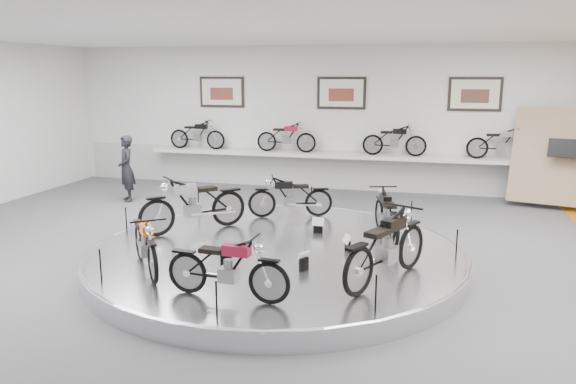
% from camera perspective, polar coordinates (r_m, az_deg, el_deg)
% --- Properties ---
extents(floor, '(16.00, 16.00, 0.00)m').
position_cam_1_polar(floor, '(9.46, -1.65, -7.97)').
color(floor, '#535355').
rests_on(floor, ground).
extents(ceiling, '(16.00, 16.00, 0.00)m').
position_cam_1_polar(ceiling, '(8.93, -1.81, 16.94)').
color(ceiling, white).
rests_on(ceiling, wall_back).
extents(wall_back, '(16.00, 0.00, 16.00)m').
position_cam_1_polar(wall_back, '(15.78, 5.42, 7.44)').
color(wall_back, silver).
rests_on(wall_back, floor).
extents(dado_band, '(15.68, 0.04, 1.10)m').
position_cam_1_polar(dado_band, '(15.94, 5.30, 2.24)').
color(dado_band, '#BCBCBA').
rests_on(dado_band, floor).
extents(display_platform, '(6.40, 6.40, 0.30)m').
position_cam_1_polar(display_platform, '(9.68, -1.16, -6.55)').
color(display_platform, silver).
rests_on(display_platform, floor).
extents(platform_rim, '(6.40, 6.40, 0.10)m').
position_cam_1_polar(platform_rim, '(9.64, -1.17, -5.88)').
color(platform_rim, '#B2B2BA').
rests_on(platform_rim, display_platform).
extents(shelf, '(11.00, 0.55, 0.10)m').
position_cam_1_polar(shelf, '(15.60, 5.17, 3.70)').
color(shelf, silver).
rests_on(shelf, wall_back).
extents(poster_left, '(1.35, 0.06, 0.88)m').
position_cam_1_polar(poster_left, '(16.62, -6.74, 10.06)').
color(poster_left, silver).
rests_on(poster_left, wall_back).
extents(poster_center, '(1.35, 0.06, 0.88)m').
position_cam_1_polar(poster_center, '(15.71, 5.44, 9.98)').
color(poster_center, silver).
rests_on(poster_center, wall_back).
extents(poster_right, '(1.35, 0.06, 0.88)m').
position_cam_1_polar(poster_right, '(15.54, 18.47, 9.41)').
color(poster_right, silver).
rests_on(poster_right, wall_back).
extents(display_panel, '(2.56, 1.52, 2.30)m').
position_cam_1_polar(display_panel, '(15.10, 26.29, 3.20)').
color(display_panel, tan).
rests_on(display_panel, floor).
extents(shelf_bike_a, '(1.22, 0.43, 0.73)m').
position_cam_1_polar(shelf_bike_a, '(16.74, -9.20, 5.59)').
color(shelf_bike_a, black).
rests_on(shelf_bike_a, shelf).
extents(shelf_bike_b, '(1.22, 0.43, 0.73)m').
position_cam_1_polar(shelf_bike_b, '(15.85, -0.18, 5.39)').
color(shelf_bike_b, maroon).
rests_on(shelf_bike_b, shelf).
extents(shelf_bike_c, '(1.22, 0.43, 0.73)m').
position_cam_1_polar(shelf_bike_c, '(15.38, 10.74, 4.98)').
color(shelf_bike_c, black).
rests_on(shelf_bike_c, shelf).
extents(shelf_bike_d, '(1.22, 0.43, 0.73)m').
position_cam_1_polar(shelf_bike_d, '(15.44, 20.81, 4.44)').
color(shelf_bike_d, silver).
rests_on(shelf_bike_d, shelf).
extents(bike_a, '(0.96, 1.60, 0.89)m').
position_cam_1_polar(bike_a, '(10.26, 9.99, -2.21)').
color(bike_a, black).
rests_on(bike_a, display_platform).
extents(bike_b, '(1.57, 0.97, 0.87)m').
position_cam_1_polar(bike_b, '(11.59, 0.25, -0.44)').
color(bike_b, black).
rests_on(bike_b, display_platform).
extents(bike_c, '(1.72, 1.74, 1.06)m').
position_cam_1_polar(bike_c, '(10.67, -9.58, -1.18)').
color(bike_c, silver).
rests_on(bike_c, display_platform).
extents(bike_d, '(1.34, 1.51, 0.89)m').
position_cam_1_polar(bike_d, '(8.70, -14.29, -4.98)').
color(bike_d, '#D04F0C').
rests_on(bike_d, display_platform).
extents(bike_e, '(1.52, 0.63, 0.87)m').
position_cam_1_polar(bike_e, '(7.45, -6.21, -7.60)').
color(bike_e, maroon).
rests_on(bike_e, display_platform).
extents(bike_f, '(1.36, 1.88, 1.05)m').
position_cam_1_polar(bike_f, '(8.09, 9.99, -5.46)').
color(bike_f, black).
rests_on(bike_f, display_platform).
extents(visitor, '(0.71, 0.73, 1.69)m').
position_cam_1_polar(visitor, '(14.92, -16.09, 2.30)').
color(visitor, black).
rests_on(visitor, floor).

